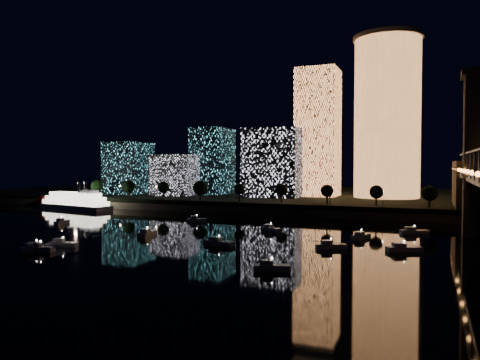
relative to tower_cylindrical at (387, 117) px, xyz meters
The scene contains 10 objects.
ground 148.19m from the tower_cylindrical, 102.06° to the right, with size 520.00×520.00×0.00m, color black.
far_bank 56.55m from the tower_cylindrical, 143.20° to the left, with size 420.00×160.00×5.00m, color black.
seawall 76.99m from the tower_cylindrical, 117.78° to the right, with size 420.00×6.00×3.00m, color #6B5E4C.
tower_cylindrical is the anchor object (origin of this frame).
tower_rectangular 35.32m from the tower_cylindrical, behind, with size 20.86×20.86×66.37m, color #FF9851.
midrise_blocks 95.12m from the tower_cylindrical, behind, with size 108.90×40.58×36.91m.
riverboat 161.23m from the tower_cylindrical, 154.69° to the right, with size 46.81×17.54×13.83m.
motorboats 136.17m from the tower_cylindrical, 104.45° to the right, with size 125.77×74.88×2.78m.
esplanade_trees 88.92m from the tower_cylindrical, 142.35° to the right, with size 166.21×6.87×8.94m.
street_lamps 85.36m from the tower_cylindrical, 145.30° to the right, with size 132.70×0.70×5.65m.
Camera 1 is at (50.78, -107.48, 21.94)m, focal length 35.00 mm.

